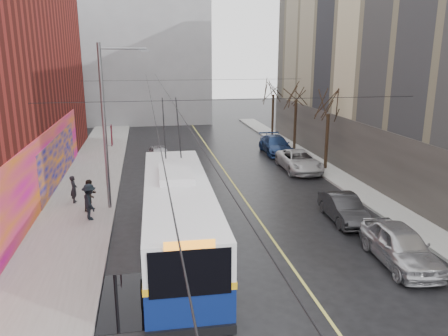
# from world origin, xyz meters

# --- Properties ---
(ground) EXTENTS (140.00, 140.00, 0.00)m
(ground) POSITION_xyz_m (0.00, 0.00, 0.00)
(ground) COLOR black
(ground) RESTS_ON ground
(sidewalk_left) EXTENTS (4.00, 60.00, 0.15)m
(sidewalk_left) POSITION_xyz_m (-8.00, 12.00, 0.07)
(sidewalk_left) COLOR gray
(sidewalk_left) RESTS_ON ground
(sidewalk_right) EXTENTS (2.00, 60.00, 0.15)m
(sidewalk_right) POSITION_xyz_m (9.00, 12.00, 0.07)
(sidewalk_right) COLOR gray
(sidewalk_right) RESTS_ON ground
(lane_line) EXTENTS (0.12, 50.00, 0.01)m
(lane_line) POSITION_xyz_m (1.50, 14.00, 0.00)
(lane_line) COLOR #BFB74C
(lane_line) RESTS_ON ground
(building_far) EXTENTS (20.50, 12.10, 18.00)m
(building_far) POSITION_xyz_m (-6.00, 44.99, 9.02)
(building_far) COLOR gray
(building_far) RESTS_ON ground
(streetlight_pole) EXTENTS (2.65, 0.60, 9.00)m
(streetlight_pole) POSITION_xyz_m (-6.14, 10.00, 4.85)
(streetlight_pole) COLOR slate
(streetlight_pole) RESTS_ON ground
(catenary_wires) EXTENTS (18.00, 60.00, 0.22)m
(catenary_wires) POSITION_xyz_m (-2.54, 14.77, 6.25)
(catenary_wires) COLOR black
(tree_near) EXTENTS (3.20, 3.20, 6.40)m
(tree_near) POSITION_xyz_m (9.00, 16.00, 4.98)
(tree_near) COLOR black
(tree_near) RESTS_ON ground
(tree_mid) EXTENTS (3.20, 3.20, 6.68)m
(tree_mid) POSITION_xyz_m (9.00, 23.00, 5.25)
(tree_mid) COLOR black
(tree_mid) RESTS_ON ground
(tree_far) EXTENTS (3.20, 3.20, 6.57)m
(tree_far) POSITION_xyz_m (9.00, 30.00, 5.14)
(tree_far) COLOR black
(tree_far) RESTS_ON ground
(puddle) EXTENTS (2.74, 3.83, 0.01)m
(puddle) POSITION_xyz_m (-5.45, 0.33, 0.00)
(puddle) COLOR black
(puddle) RESTS_ON ground
(pigeons_flying) EXTENTS (3.42, 1.80, 1.06)m
(pigeons_flying) POSITION_xyz_m (-2.88, 10.90, 6.95)
(pigeons_flying) COLOR slate
(trolleybus) EXTENTS (3.24, 13.00, 6.12)m
(trolleybus) POSITION_xyz_m (-2.93, 3.89, 1.70)
(trolleybus) COLOR #0B1A54
(trolleybus) RESTS_ON ground
(parked_car_a) EXTENTS (2.23, 4.83, 1.60)m
(parked_car_a) POSITION_xyz_m (5.97, 1.20, 0.80)
(parked_car_a) COLOR #B2B2B7
(parked_car_a) RESTS_ON ground
(parked_car_b) EXTENTS (1.68, 4.21, 1.36)m
(parked_car_b) POSITION_xyz_m (5.80, 6.12, 0.68)
(parked_car_b) COLOR #242426
(parked_car_b) RESTS_ON ground
(parked_car_c) EXTENTS (2.59, 5.37, 1.47)m
(parked_car_c) POSITION_xyz_m (7.00, 16.19, 0.74)
(parked_car_c) COLOR #B8B8BA
(parked_car_c) RESTS_ON ground
(parked_car_d) EXTENTS (2.27, 5.32, 1.53)m
(parked_car_d) POSITION_xyz_m (6.94, 21.98, 0.76)
(parked_car_d) COLOR navy
(parked_car_d) RESTS_ON ground
(following_car) EXTENTS (2.10, 4.24, 1.39)m
(following_car) POSITION_xyz_m (-3.15, 20.29, 0.69)
(following_car) COLOR #A1A0A5
(following_car) RESTS_ON ground
(pedestrian_a) EXTENTS (0.42, 0.60, 1.58)m
(pedestrian_a) POSITION_xyz_m (-8.33, 11.16, 0.94)
(pedestrian_a) COLOR black
(pedestrian_a) RESTS_ON sidewalk_left
(pedestrian_b) EXTENTS (1.01, 1.07, 1.74)m
(pedestrian_b) POSITION_xyz_m (-7.25, 9.65, 1.02)
(pedestrian_b) COLOR black
(pedestrian_b) RESTS_ON sidewalk_left
(pedestrian_c) EXTENTS (1.07, 1.39, 1.89)m
(pedestrian_c) POSITION_xyz_m (-7.13, 8.25, 1.10)
(pedestrian_c) COLOR black
(pedestrian_c) RESTS_ON sidewalk_left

